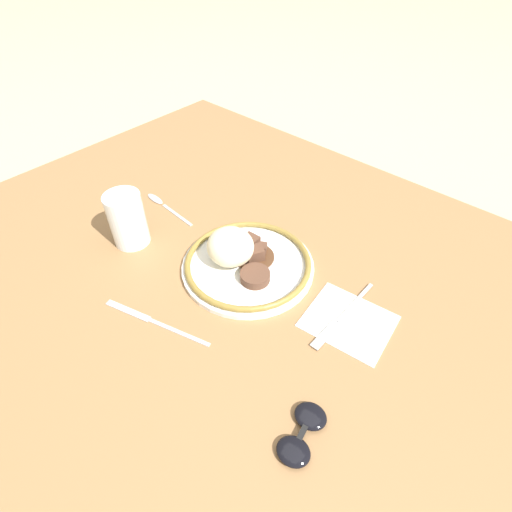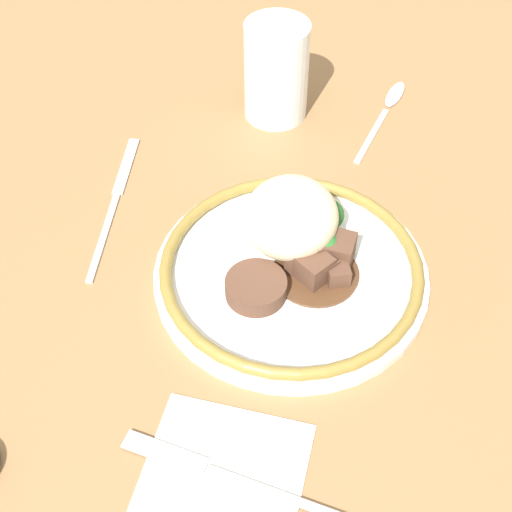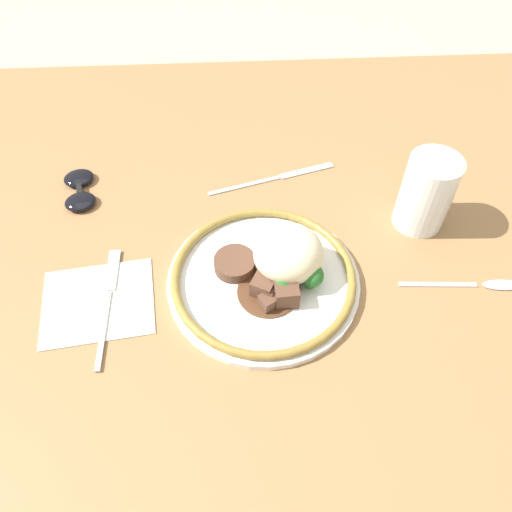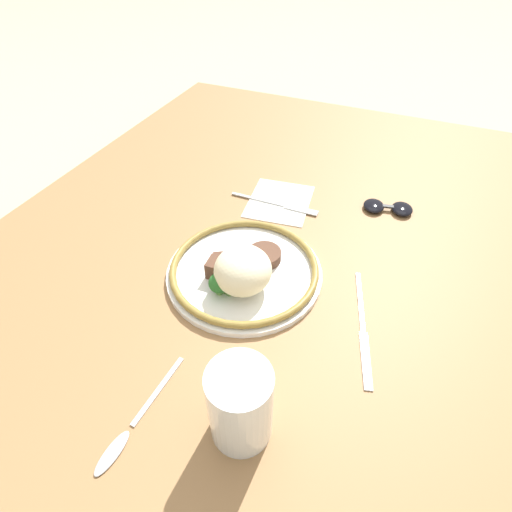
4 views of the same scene
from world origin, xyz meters
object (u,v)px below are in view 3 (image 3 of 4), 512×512
at_px(fork, 109,293).
at_px(spoon, 487,285).
at_px(knife, 277,178).
at_px(sunglasses, 80,190).
at_px(juice_glass, 426,195).
at_px(plate, 272,272).

distance_m(fork, spoon, 0.52).
height_order(knife, sunglasses, sunglasses).
bearing_deg(fork, knife, -48.74).
bearing_deg(fork, sunglasses, 19.39).
xyz_separation_m(juice_glass, knife, (-0.21, 0.11, -0.05)).
distance_m(plate, fork, 0.22).
distance_m(fork, sunglasses, 0.21).
xyz_separation_m(knife, sunglasses, (-0.32, -0.02, 0.01)).
bearing_deg(sunglasses, knife, -8.83).
distance_m(juice_glass, knife, 0.24).
relative_size(knife, spoon, 1.23).
height_order(spoon, sunglasses, sunglasses).
bearing_deg(plate, fork, -177.88).
distance_m(plate, spoon, 0.30).
relative_size(juice_glass, fork, 0.61).
xyz_separation_m(juice_glass, sunglasses, (-0.52, 0.09, -0.05)).
relative_size(juice_glass, spoon, 0.68).
relative_size(plate, spoon, 1.53).
xyz_separation_m(fork, spoon, (0.52, -0.02, -0.00)).
height_order(juice_glass, knife, juice_glass).
height_order(plate, knife, plate).
bearing_deg(juice_glass, sunglasses, 170.19).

